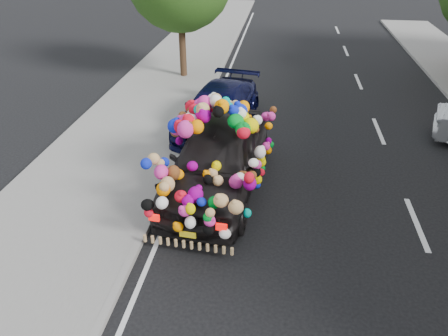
# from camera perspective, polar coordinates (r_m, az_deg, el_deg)

# --- Properties ---
(ground) EXTENTS (100.00, 100.00, 0.00)m
(ground) POSITION_cam_1_polar(r_m,az_deg,el_deg) (10.29, 4.26, -5.65)
(ground) COLOR black
(ground) RESTS_ON ground
(sidewalk) EXTENTS (4.00, 60.00, 0.12)m
(sidewalk) POSITION_cam_1_polar(r_m,az_deg,el_deg) (11.26, -18.15, -3.43)
(sidewalk) COLOR gray
(sidewalk) RESTS_ON ground
(kerb) EXTENTS (0.15, 60.00, 0.13)m
(kerb) POSITION_cam_1_polar(r_m,az_deg,el_deg) (10.60, -8.54, -4.33)
(kerb) COLOR gray
(kerb) RESTS_ON ground
(lane_markings) EXTENTS (6.00, 50.00, 0.01)m
(lane_markings) POSITION_cam_1_polar(r_m,az_deg,el_deg) (10.77, 23.86, -6.65)
(lane_markings) COLOR silver
(lane_markings) RESTS_ON ground
(plush_art_car) EXTENTS (2.85, 5.43, 2.37)m
(plush_art_car) POSITION_cam_1_polar(r_m,az_deg,el_deg) (10.49, -0.85, 2.99)
(plush_art_car) COLOR black
(plush_art_car) RESTS_ON ground
(navy_sedan) EXTENTS (2.66, 4.91, 1.35)m
(navy_sedan) POSITION_cam_1_polar(r_m,az_deg,el_deg) (14.06, -0.75, 7.71)
(navy_sedan) COLOR black
(navy_sedan) RESTS_ON ground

